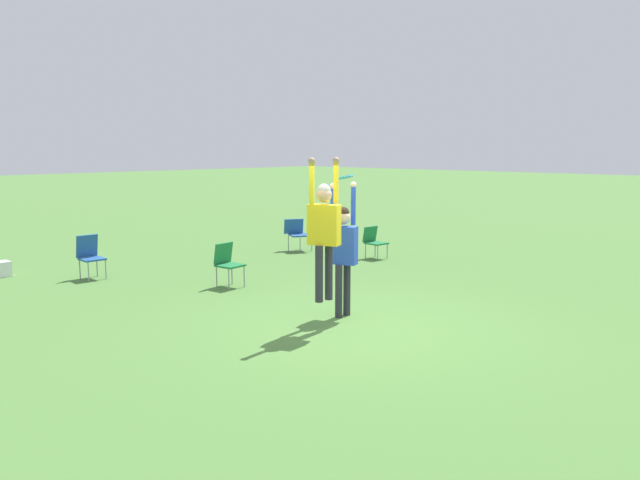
# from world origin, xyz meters

# --- Properties ---
(ground_plane) EXTENTS (120.00, 120.00, 0.00)m
(ground_plane) POSITION_xyz_m (0.00, 0.00, 0.00)
(ground_plane) COLOR #4C7A38
(person_jumping) EXTENTS (0.63, 0.52, 2.17)m
(person_jumping) POSITION_xyz_m (-0.40, 0.26, 1.61)
(person_jumping) COLOR #2D2D38
(person_jumping) RESTS_ON ground_plane
(person_defending) EXTENTS (0.60, 0.49, 2.21)m
(person_defending) POSITION_xyz_m (0.37, 0.55, 1.18)
(person_defending) COLOR #2D2D38
(person_defending) RESTS_ON ground_plane
(frisbee) EXTENTS (0.27, 0.27, 0.08)m
(frisbee) POSITION_xyz_m (0.22, 0.39, 2.30)
(frisbee) COLOR #2D9EDB
(camping_chair_0) EXTENTS (0.49, 0.52, 0.80)m
(camping_chair_0) POSITION_xyz_m (5.00, 3.58, 0.47)
(camping_chair_0) COLOR gray
(camping_chair_0) RESTS_ON ground_plane
(camping_chair_1) EXTENTS (0.48, 0.52, 0.93)m
(camping_chair_1) POSITION_xyz_m (-1.06, 6.43, 0.54)
(camping_chair_1) COLOR gray
(camping_chair_1) RESTS_ON ground_plane
(camping_chair_2) EXTENTS (0.71, 0.78, 0.85)m
(camping_chair_2) POSITION_xyz_m (4.50, 5.81, 0.51)
(camping_chair_2) COLOR gray
(camping_chair_2) RESTS_ON ground_plane
(camping_chair_3) EXTENTS (0.51, 0.54, 0.88)m
(camping_chair_3) POSITION_xyz_m (0.45, 3.69, 0.53)
(camping_chair_3) COLOR gray
(camping_chair_3) RESTS_ON ground_plane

